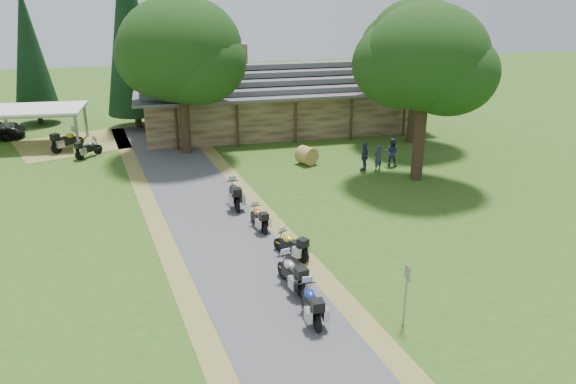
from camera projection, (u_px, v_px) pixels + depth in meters
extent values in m
plane|color=#2B5718|center=(265.00, 302.00, 19.82)|extent=(120.00, 120.00, 0.00)
plane|color=#464548|center=(235.00, 253.00, 23.34)|extent=(51.95, 51.95, 0.00)
imported|color=#2E3654|center=(378.00, 155.00, 32.97)|extent=(0.64, 0.56, 1.87)
imported|color=#2E3654|center=(392.00, 150.00, 33.78)|extent=(0.71, 0.66, 2.02)
imported|color=#2E3654|center=(365.00, 154.00, 32.97)|extent=(0.69, 0.72, 2.05)
cylinder|color=olive|center=(307.00, 155.00, 34.26)|extent=(1.43, 1.38, 1.10)
cone|color=black|center=(130.00, 35.00, 40.49)|extent=(4.25, 4.25, 13.62)
cone|color=black|center=(30.00, 57.00, 42.16)|extent=(3.34, 3.34, 10.27)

